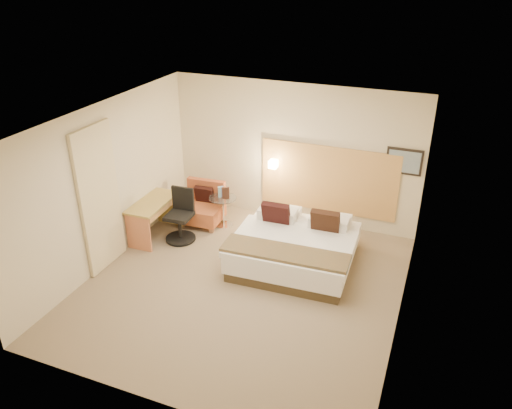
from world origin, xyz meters
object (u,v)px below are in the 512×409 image
at_px(desk_chair, 181,219).
at_px(side_table, 223,210).
at_px(lounge_chair, 203,207).
at_px(desk, 154,209).
at_px(bed, 295,247).

bearing_deg(desk_chair, side_table, 56.88).
bearing_deg(desk_chair, lounge_chair, 84.05).
relative_size(lounge_chair, desk_chair, 0.84).
bearing_deg(side_table, lounge_chair, -175.38).
distance_m(lounge_chair, side_table, 0.42).
bearing_deg(lounge_chair, desk, -124.89).
xyz_separation_m(bed, side_table, (-1.70, 0.76, 0.02)).
height_order(lounge_chair, side_table, lounge_chair).
xyz_separation_m(side_table, desk, (-0.99, -0.85, 0.23)).
relative_size(bed, desk_chair, 2.10).
bearing_deg(lounge_chair, desk_chair, -95.95).
bearing_deg(side_table, desk, -139.38).
relative_size(bed, side_table, 3.12).
bearing_deg(desk_chair, desk, -170.05).
bearing_deg(desk, bed, 1.86).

